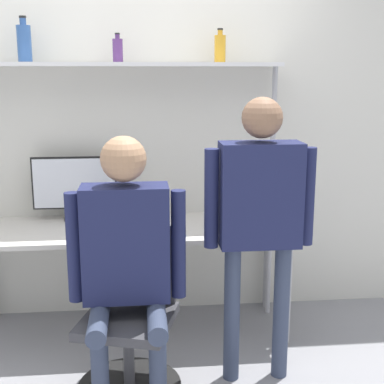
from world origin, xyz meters
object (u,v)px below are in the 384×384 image
monitor (75,186)px  office_chair (132,344)px  person_seated (127,249)px  cell_phone (180,233)px  bottle_blue (24,43)px  bottle_purple (118,50)px  bottle_amber (220,48)px  laptop (135,223)px  person_standing (260,206)px

monitor → office_chair: (0.38, -0.92, -0.69)m
person_seated → cell_phone: bearing=61.1°
person_seated → office_chair: bearing=74.2°
cell_phone → bottle_blue: bearing=159.2°
person_seated → bottle_purple: bottle_purple is taller
cell_phone → bottle_blue: size_ratio=0.54×
monitor → cell_phone: size_ratio=3.76×
bottle_amber → laptop: bearing=-152.5°
cell_phone → bottle_amber: size_ratio=0.70×
laptop → office_chair: bearing=-92.4°
bottle_amber → bottle_blue: size_ratio=0.77×
office_chair → person_standing: size_ratio=0.57×
monitor → bottle_purple: bottle_purple is taller
laptop → cell_phone: bearing=-12.0°
laptop → office_chair: 0.78m
office_chair → bottle_amber: (0.60, 0.89, 1.59)m
person_standing → bottle_blue: size_ratio=5.70×
monitor → cell_phone: monitor is taller
bottle_purple → office_chair: bearing=-86.1°
monitor → person_seated: person_seated is taller
bottle_purple → bottle_blue: bearing=180.0°
monitor → office_chair: monitor is taller
cell_phone → person_seated: (-0.31, -0.57, 0.10)m
bottle_amber → bottle_blue: bottle_blue is taller
person_seated → person_standing: 0.74m
monitor → bottle_purple: size_ratio=3.12×
monitor → bottle_blue: 0.96m
cell_phone → person_standing: person_standing is taller
cell_phone → office_chair: 0.76m
monitor → laptop: (0.40, -0.33, -0.18)m
person_seated → bottle_purple: bearing=93.0°
office_chair → person_standing: person_standing is taller
bottle_amber → office_chair: bearing=-124.0°
laptop → cell_phone: size_ratio=2.17×
office_chair → cell_phone: bearing=60.3°
person_standing → bottle_amber: size_ratio=7.44×
office_chair → bottle_amber: bearing=56.0°
office_chair → bottle_purple: 1.81m
cell_phone → person_seated: bearing=-118.9°
monitor → person_seated: 1.04m
office_chair → person_seated: bearing=-105.8°
monitor → cell_phone: 0.82m
person_standing → laptop: bearing=142.5°
person_standing → bottle_blue: bearing=148.6°
cell_phone → person_standing: (0.40, -0.46, 0.28)m
laptop → bottle_blue: bearing=155.7°
office_chair → person_standing: 1.02m
monitor → bottle_amber: 1.32m
bottle_purple → person_standing: bearing=-47.1°
laptop → bottle_purple: bottle_purple is taller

